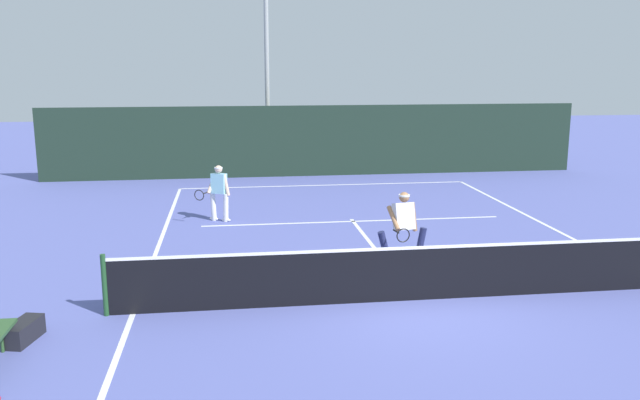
% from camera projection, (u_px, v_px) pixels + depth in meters
% --- Properties ---
extents(ground_plane, '(80.00, 80.00, 0.00)m').
position_uv_depth(ground_plane, '(416.00, 300.00, 12.01)').
color(ground_plane, '#555EA8').
extents(court_line_baseline_far, '(10.05, 0.10, 0.01)m').
position_uv_depth(court_line_baseline_far, '(324.00, 185.00, 23.29)').
color(court_line_baseline_far, white).
rests_on(court_line_baseline_far, ground_plane).
extents(court_line_sideline_left, '(0.10, 23.28, 0.01)m').
position_uv_depth(court_line_sideline_left, '(133.00, 314.00, 11.33)').
color(court_line_sideline_left, white).
rests_on(court_line_sideline_left, ground_plane).
extents(court_line_service, '(8.20, 0.10, 0.01)m').
position_uv_depth(court_line_service, '(353.00, 221.00, 17.97)').
color(court_line_service, white).
rests_on(court_line_service, ground_plane).
extents(court_line_centre, '(0.10, 6.40, 0.01)m').
position_uv_depth(court_line_centre, '(377.00, 251.00, 15.11)').
color(court_line_centre, white).
rests_on(court_line_centre, ground_plane).
extents(tennis_net, '(11.02, 0.09, 1.09)m').
position_uv_depth(tennis_net, '(417.00, 273.00, 11.90)').
color(tennis_net, '#1E4723').
rests_on(tennis_net, ground_plane).
extents(player_near, '(1.14, 0.91, 1.62)m').
position_uv_depth(player_near, '(403.00, 226.00, 13.81)').
color(player_near, '#1E234C').
rests_on(player_near, ground_plane).
extents(player_far, '(0.96, 0.80, 1.54)m').
position_uv_depth(player_far, '(219.00, 191.00, 17.85)').
color(player_far, silver).
rests_on(player_far, ground_plane).
extents(tennis_ball, '(0.07, 0.07, 0.07)m').
position_uv_depth(tennis_ball, '(492.00, 264.00, 14.07)').
color(tennis_ball, '#D1E033').
rests_on(tennis_ball, ground_plane).
extents(back_fence_windscreen, '(20.42, 0.12, 2.68)m').
position_uv_depth(back_fence_windscreen, '(317.00, 141.00, 25.02)').
color(back_fence_windscreen, '#1C2E23').
rests_on(back_fence_windscreen, ground_plane).
extents(light_pole, '(0.55, 0.44, 8.68)m').
position_uv_depth(light_pole, '(266.00, 38.00, 25.79)').
color(light_pole, '#9EA39E').
rests_on(light_pole, ground_plane).
extents(equipment_bag, '(0.49, 0.81, 0.32)m').
position_uv_depth(equipment_bag, '(24.00, 331.00, 10.20)').
color(equipment_bag, black).
rests_on(equipment_bag, ground_plane).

